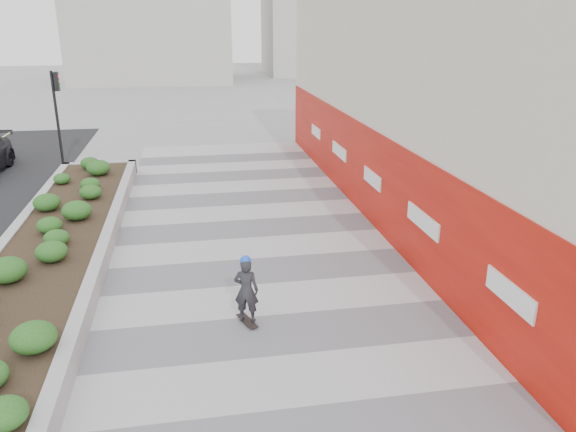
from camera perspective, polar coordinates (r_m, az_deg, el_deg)
The scene contains 7 objects.
ground at distance 10.58m, azimuth 1.10°, elevation -16.86°, with size 160.00×160.00×0.00m, color gray.
walkway at distance 13.08m, azimuth -1.48°, elevation -9.18°, with size 8.00×36.00×0.01m, color #A8A8AD.
building at distance 19.52m, azimuth 16.68°, elevation 11.87°, with size 6.04×24.08×8.00m.
planter at distance 16.87m, azimuth -22.51°, elevation -2.42°, with size 3.00×18.00×0.90m.
traffic_signal_near at distance 26.68m, azimuth -22.40°, elevation 10.40°, with size 0.33×0.28×4.20m.
manhole_cover at distance 13.15m, azimuth 0.70°, elevation -9.01°, with size 0.44×0.44×0.01m, color #595654.
skateboarder at distance 12.07m, azimuth -4.26°, elevation -7.49°, with size 0.61×0.75×1.61m.
Camera 1 is at (-1.69, -8.37, 6.24)m, focal length 35.00 mm.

